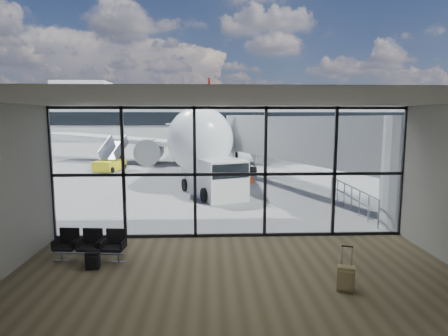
{
  "coord_description": "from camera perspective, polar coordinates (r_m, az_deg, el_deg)",
  "views": [
    {
      "loc": [
        -0.7,
        -12.58,
        4.1
      ],
      "look_at": [
        -0.09,
        3.0,
        2.02
      ],
      "focal_mm": 30.0,
      "sensor_mm": 36.0,
      "label": 1
    }
  ],
  "objects": [
    {
      "name": "tree_2",
      "position": [
        90.55,
        -23.36,
        8.11
      ],
      "size": [
        6.27,
        6.27,
        9.03
      ],
      "color": "#382619",
      "rests_on": "ground"
    },
    {
      "name": "lounge_shell",
      "position": [
        7.94,
        2.86,
        -2.89
      ],
      "size": [
        12.02,
        8.01,
        4.51
      ],
      "color": "brown",
      "rests_on": "ground"
    },
    {
      "name": "backpack",
      "position": [
        11.09,
        -19.39,
        -13.11
      ],
      "size": [
        0.36,
        0.33,
        0.53
      ],
      "rotation": [
        0.0,
        0.0,
        0.05
      ],
      "color": "black",
      "rests_on": "ground"
    },
    {
      "name": "belt_loader",
      "position": [
        33.7,
        -16.39,
        1.41
      ],
      "size": [
        2.04,
        4.32,
        1.92
      ],
      "rotation": [
        0.0,
        0.0,
        0.14
      ],
      "color": "black",
      "rests_on": "ground"
    },
    {
      "name": "tree_3",
      "position": [
        88.58,
        -19.67,
        7.5
      ],
      "size": [
        4.95,
        4.95,
        7.12
      ],
      "color": "#382619",
      "rests_on": "ground"
    },
    {
      "name": "apron_railing",
      "position": [
        17.59,
        18.84,
        -3.88
      ],
      "size": [
        0.06,
        5.46,
        1.11
      ],
      "color": "gray",
      "rests_on": "ground"
    },
    {
      "name": "tree_5",
      "position": [
        85.8,
        -11.95,
        8.62
      ],
      "size": [
        6.27,
        6.27,
        9.03
      ],
      "color": "#382619",
      "rests_on": "ground"
    },
    {
      "name": "traffic_cone_a",
      "position": [
        23.9,
        4.27,
        -1.69
      ],
      "size": [
        0.37,
        0.37,
        0.53
      ],
      "color": "#FF410D",
      "rests_on": "ground"
    },
    {
      "name": "far_terminal",
      "position": [
        74.55,
        -2.15,
        7.68
      ],
      "size": [
        80.0,
        12.2,
        11.0
      ],
      "color": "#B1B0AC",
      "rests_on": "ground"
    },
    {
      "name": "airliner",
      "position": [
        36.45,
        -2.65,
        5.65
      ],
      "size": [
        31.54,
        36.48,
        9.4
      ],
      "rotation": [
        0.0,
        0.0,
        -0.02
      ],
      "color": "white",
      "rests_on": "ground"
    },
    {
      "name": "suitcase",
      "position": [
        9.68,
        18.07,
        -15.71
      ],
      "size": [
        0.46,
        0.39,
        1.09
      ],
      "rotation": [
        0.0,
        0.0,
        -0.37
      ],
      "color": "olive",
      "rests_on": "ground"
    },
    {
      "name": "tree_4",
      "position": [
        86.99,
        -15.88,
        8.07
      ],
      "size": [
        5.61,
        5.61,
        8.07
      ],
      "color": "#382619",
      "rests_on": "ground"
    },
    {
      "name": "seating_row",
      "position": [
        11.69,
        -19.58,
        -10.75
      ],
      "size": [
        2.04,
        0.74,
        0.91
      ],
      "rotation": [
        0.0,
        0.0,
        -0.09
      ],
      "color": "gray",
      "rests_on": "ground"
    },
    {
      "name": "service_van",
      "position": [
        19.93,
        -1.64,
        -1.2
      ],
      "size": [
        3.64,
        5.12,
        2.04
      ],
      "rotation": [
        0.0,
        0.0,
        0.38
      ],
      "color": "silver",
      "rests_on": "ground"
    },
    {
      "name": "mobile_stairs",
      "position": [
        30.85,
        -16.97,
        0.62
      ],
      "size": [
        2.26,
        3.41,
        2.21
      ],
      "rotation": [
        0.0,
        0.0,
        -0.27
      ],
      "color": "yellow",
      "rests_on": "ground"
    },
    {
      "name": "jet_bridge",
      "position": [
        20.48,
        13.68,
        3.64
      ],
      "size": [
        8.0,
        16.5,
        4.33
      ],
      "color": "gray",
      "rests_on": "ground"
    },
    {
      "name": "traffic_cone_b",
      "position": [
        24.91,
        -1.89,
        -1.16
      ],
      "size": [
        0.45,
        0.45,
        0.64
      ],
      "color": "#DD620B",
      "rests_on": "ground"
    },
    {
      "name": "tree_1",
      "position": [
        92.85,
        -26.83,
        7.5
      ],
      "size": [
        5.61,
        5.61,
        8.07
      ],
      "color": "#382619",
      "rests_on": "ground"
    },
    {
      "name": "ground",
      "position": [
        52.74,
        -1.46,
        3.14
      ],
      "size": [
        220.0,
        220.0,
        0.0
      ],
      "primitive_type": "plane",
      "color": "slate",
      "rests_on": "ground"
    },
    {
      "name": "tree_0",
      "position": [
        95.48,
        -30.1,
        6.9
      ],
      "size": [
        4.95,
        4.95,
        7.12
      ],
      "color": "#382619",
      "rests_on": "ground"
    },
    {
      "name": "glass_curtain_wall",
      "position": [
        12.73,
        0.94,
        -0.75
      ],
      "size": [
        12.1,
        0.12,
        4.5
      ],
      "color": "white",
      "rests_on": "ground"
    }
  ]
}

